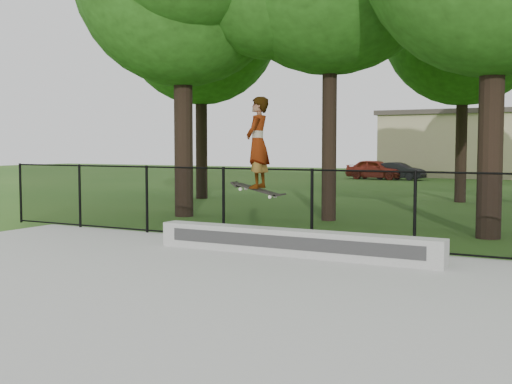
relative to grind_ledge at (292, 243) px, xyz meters
The scene contains 9 objects.
ground 4.71m from the grind_ledge, 91.85° to the right, with size 100.00×100.00×0.00m, color #255217.
concrete_slab 4.71m from the grind_ledge, 91.85° to the right, with size 14.00×12.00×0.06m, color #A4A59F.
grind_ledge is the anchor object (origin of this frame).
car_a 28.27m from the grind_ledge, 104.90° to the left, with size 1.43×3.52×1.21m, color maroon.
car_b 27.96m from the grind_ledge, 102.16° to the left, with size 1.10×2.85×1.04m, color black.
car_c 31.27m from the grind_ledge, 93.90° to the left, with size 1.50×3.40×1.07m, color #9EA7B3.
skater_airborne 1.85m from the grind_ledge, behind, with size 0.83×0.65×1.82m.
chainlink_fence 1.32m from the grind_ledge, 97.20° to the left, with size 16.06×0.06×1.50m.
distant_building 33.42m from the grind_ledge, 93.70° to the left, with size 12.40×6.40×4.30m.
Camera 1 is at (4.92, -5.48, 1.98)m, focal length 45.00 mm.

